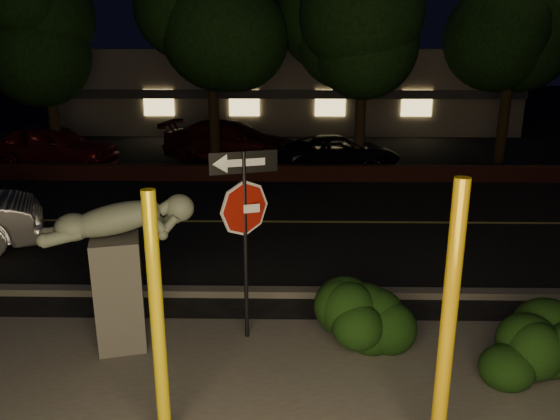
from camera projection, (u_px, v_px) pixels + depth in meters
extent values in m
plane|color=black|center=(285.00, 191.00, 16.26)|extent=(90.00, 90.00, 0.00)
cube|color=black|center=(284.00, 222.00, 13.39)|extent=(80.00, 8.00, 0.01)
cube|color=#ADA945|center=(284.00, 221.00, 13.38)|extent=(80.00, 0.12, 0.00)
cube|color=#4C4944|center=(281.00, 292.00, 9.45)|extent=(80.00, 0.25, 0.12)
cube|color=#4B1D18|center=(286.00, 173.00, 17.43)|extent=(40.00, 0.35, 0.50)
cube|color=black|center=(287.00, 148.00, 22.96)|extent=(40.00, 12.00, 0.01)
cube|color=gray|center=(288.00, 86.00, 30.04)|extent=(22.00, 10.00, 4.00)
cube|color=#333338|center=(287.00, 94.00, 25.16)|extent=(22.00, 0.20, 0.40)
cube|color=#FFD87F|center=(159.00, 103.00, 25.43)|extent=(1.40, 0.08, 1.20)
cube|color=#FFD87F|center=(244.00, 103.00, 25.36)|extent=(1.40, 0.08, 1.20)
cube|color=#FFD87F|center=(330.00, 103.00, 25.29)|extent=(1.40, 0.08, 1.20)
cube|color=#FFD87F|center=(417.00, 103.00, 25.21)|extent=(1.40, 0.08, 1.20)
cylinder|color=black|center=(54.00, 115.00, 18.73)|extent=(0.36, 0.36, 3.75)
ellipsoid|color=black|center=(41.00, 7.00, 17.72)|extent=(4.60, 4.60, 4.14)
cylinder|color=black|center=(214.00, 107.00, 18.75)|extent=(0.36, 0.36, 4.25)
cylinder|color=black|center=(360.00, 113.00, 18.32)|extent=(0.36, 0.36, 4.00)
cylinder|color=black|center=(504.00, 113.00, 18.72)|extent=(0.36, 0.36, 3.90)
ellipsoid|color=black|center=(517.00, 4.00, 17.71)|extent=(4.40, 4.40, 3.96)
cylinder|color=yellow|center=(158.00, 326.00, 5.54)|extent=(0.14, 0.14, 2.86)
cylinder|color=yellow|center=(447.00, 332.00, 5.23)|extent=(0.15, 0.15, 3.05)
cylinder|color=black|center=(245.00, 249.00, 7.71)|extent=(0.06, 0.06, 2.80)
cube|color=white|center=(245.00, 209.00, 7.54)|extent=(0.41, 0.16, 0.12)
cube|color=black|center=(244.00, 162.00, 7.35)|extent=(0.91, 0.32, 0.30)
cube|color=white|center=(244.00, 162.00, 7.35)|extent=(0.58, 0.21, 0.12)
cube|color=#4C4944|center=(119.00, 294.00, 7.64)|extent=(0.79, 0.79, 1.65)
sphere|color=slate|center=(179.00, 208.00, 7.51)|extent=(0.38, 0.38, 0.38)
ellipsoid|color=black|center=(346.00, 314.00, 7.71)|extent=(2.13, 1.24, 1.05)
ellipsoid|color=black|center=(369.00, 313.00, 7.60)|extent=(1.86, 1.13, 1.16)
ellipsoid|color=black|center=(538.00, 341.00, 7.05)|extent=(1.67, 1.34, 1.01)
imported|color=maroon|center=(53.00, 146.00, 19.19)|extent=(4.74, 2.50, 1.54)
imported|color=#440E0F|center=(232.00, 141.00, 20.31)|extent=(5.40, 2.96, 1.48)
imported|color=black|center=(339.00, 152.00, 18.99)|extent=(4.55, 2.79, 1.18)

